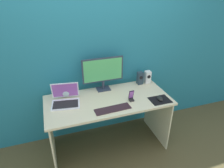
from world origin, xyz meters
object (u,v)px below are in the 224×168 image
(laptop, at_px, (66,99))
(phone_in_dock, at_px, (131,97))
(fishbowl, at_px, (66,90))
(speaker_near_monitor, at_px, (140,78))
(keyboard_external, at_px, (113,109))
(monitor, at_px, (103,72))
(mouse, at_px, (160,99))
(speaker_right, at_px, (147,77))

(laptop, distance_m, phone_in_dock, 0.79)
(fishbowl, bearing_deg, laptop, -99.70)
(speaker_near_monitor, height_order, keyboard_external, speaker_near_monitor)
(monitor, height_order, phone_in_dock, monitor)
(phone_in_dock, bearing_deg, laptop, 165.50)
(laptop, height_order, keyboard_external, laptop)
(fishbowl, distance_m, mouse, 1.18)
(monitor, xyz_separation_m, speaker_right, (0.66, -0.01, -0.17))
(laptop, xyz_separation_m, mouse, (1.11, -0.31, -0.03))
(keyboard_external, bearing_deg, monitor, 83.86)
(monitor, xyz_separation_m, mouse, (0.58, -0.49, -0.24))
(phone_in_dock, bearing_deg, fishbowl, 153.52)
(speaker_right, bearing_deg, keyboard_external, -144.95)
(monitor, xyz_separation_m, fishbowl, (-0.49, -0.01, -0.18))
(fishbowl, height_order, phone_in_dock, fishbowl)
(phone_in_dock, bearing_deg, keyboard_external, -158.33)
(speaker_right, relative_size, fishbowl, 1.04)
(laptop, bearing_deg, monitor, 19.04)
(fishbowl, bearing_deg, speaker_right, 0.21)
(mouse, bearing_deg, phone_in_dock, 167.63)
(speaker_right, distance_m, phone_in_dock, 0.56)
(mouse, bearing_deg, laptop, 169.77)
(speaker_near_monitor, relative_size, fishbowl, 1.05)
(speaker_right, bearing_deg, fishbowl, -179.79)
(laptop, relative_size, phone_in_dock, 2.65)
(speaker_near_monitor, xyz_separation_m, phone_in_dock, (-0.29, -0.37, -0.04))
(fishbowl, relative_size, phone_in_dock, 1.23)
(phone_in_dock, bearing_deg, mouse, -17.61)
(mouse, bearing_deg, speaker_near_monitor, 100.70)
(speaker_near_monitor, bearing_deg, monitor, 179.26)
(keyboard_external, bearing_deg, laptop, 145.40)
(fishbowl, xyz_separation_m, mouse, (1.08, -0.48, -0.06))
(monitor, xyz_separation_m, keyboard_external, (-0.03, -0.49, -0.25))
(fishbowl, xyz_separation_m, keyboard_external, (0.46, -0.48, -0.08))
(speaker_right, distance_m, laptop, 1.19)
(speaker_near_monitor, relative_size, laptop, 0.49)
(speaker_near_monitor, height_order, mouse, speaker_near_monitor)
(speaker_right, bearing_deg, mouse, -98.56)
(monitor, distance_m, speaker_right, 0.68)
(mouse, bearing_deg, fishbowl, 161.42)
(speaker_near_monitor, bearing_deg, fishbowl, -179.77)
(speaker_right, xyz_separation_m, fishbowl, (-1.15, -0.00, -0.01))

